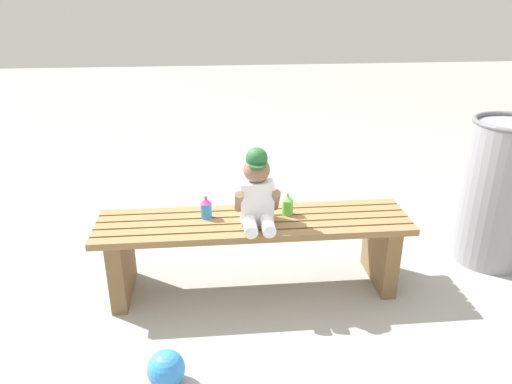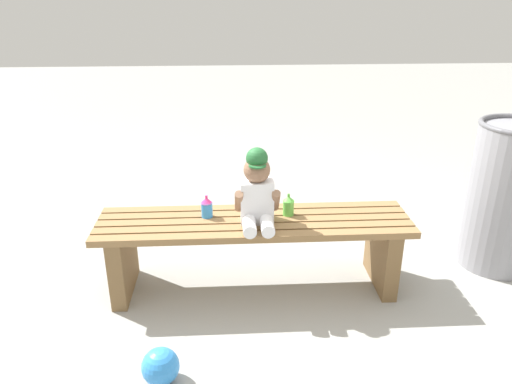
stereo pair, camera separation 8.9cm
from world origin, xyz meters
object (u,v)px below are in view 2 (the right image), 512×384
at_px(park_bench, 254,241).
at_px(sippy_cup_left, 207,207).
at_px(child_figure, 257,191).
at_px(sippy_cup_right, 288,205).
at_px(toy_ball, 160,366).
at_px(trash_bin, 506,196).

bearing_deg(park_bench, sippy_cup_left, 169.15).
bearing_deg(child_figure, sippy_cup_right, 25.57).
relative_size(park_bench, child_figure, 4.11).
height_order(sippy_cup_right, toy_ball, sippy_cup_right).
bearing_deg(trash_bin, toy_ball, -155.31).
bearing_deg(child_figure, park_bench, 110.44).
height_order(sippy_cup_left, sippy_cup_right, same).
xyz_separation_m(child_figure, trash_bin, (1.46, 0.21, -0.15)).
height_order(park_bench, child_figure, child_figure).
relative_size(toy_ball, trash_bin, 0.18).
relative_size(park_bench, toy_ball, 10.29).
relative_size(child_figure, trash_bin, 0.46).
xyz_separation_m(toy_ball, trash_bin, (1.91, 0.88, 0.36)).
distance_m(toy_ball, trash_bin, 2.13).
xyz_separation_m(park_bench, sippy_cup_right, (0.19, 0.05, 0.19)).
bearing_deg(trash_bin, child_figure, -171.73).
relative_size(park_bench, sippy_cup_left, 13.43).
relative_size(child_figure, sippy_cup_left, 3.26).
bearing_deg(sippy_cup_right, toy_ball, -129.78).
distance_m(park_bench, sippy_cup_left, 0.32).
bearing_deg(trash_bin, park_bench, -173.15).
bearing_deg(park_bench, trash_bin, 6.85).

